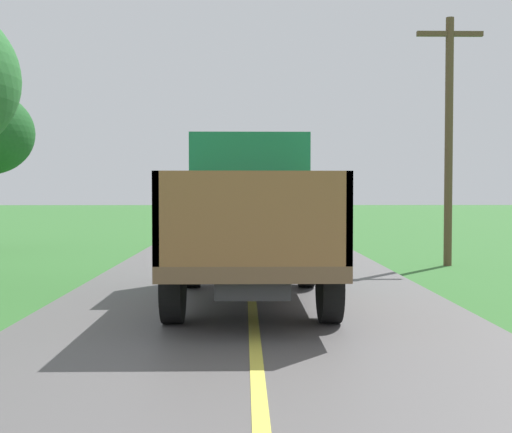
# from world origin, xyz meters

# --- Properties ---
(banana_truck_near) EXTENTS (2.38, 5.82, 2.80)m
(banana_truck_near) POSITION_xyz_m (-0.03, 12.39, 1.49)
(banana_truck_near) COLOR #2D2D30
(banana_truck_near) RESTS_ON road_surface
(utility_pole_roadside) EXTENTS (1.64, 0.20, 6.17)m
(utility_pole_roadside) POSITION_xyz_m (4.98, 17.63, 3.32)
(utility_pole_roadside) COLOR brown
(utility_pole_roadside) RESTS_ON ground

